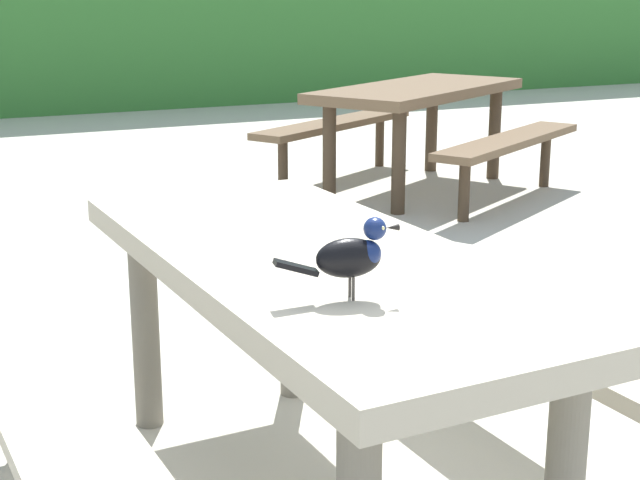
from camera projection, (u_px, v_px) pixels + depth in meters
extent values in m
cube|color=#B2A893|center=(316.00, 264.00, 2.53)|extent=(0.83, 1.83, 0.07)
cylinder|color=slate|center=(145.00, 329.00, 3.11)|extent=(0.09, 0.09, 0.67)
cylinder|color=slate|center=(292.00, 305.00, 3.35)|extent=(0.09, 0.09, 0.67)
cube|color=#B2A893|center=(57.00, 418.00, 2.29)|extent=(0.35, 1.72, 0.05)
cylinder|color=slate|center=(15.00, 402.00, 2.90)|extent=(0.07, 0.07, 0.39)
cube|color=#B2A893|center=(520.00, 325.00, 2.92)|extent=(0.35, 1.72, 0.05)
cylinder|color=slate|center=(406.00, 328.00, 3.52)|extent=(0.07, 0.07, 0.39)
ellipsoid|color=black|center=(349.00, 258.00, 2.12)|extent=(0.16, 0.10, 0.09)
ellipsoid|color=navy|center=(366.00, 254.00, 2.13)|extent=(0.08, 0.07, 0.06)
sphere|color=navy|center=(375.00, 229.00, 2.12)|extent=(0.05, 0.05, 0.05)
sphere|color=#EAE08C|center=(377.00, 224.00, 2.14)|extent=(0.01, 0.01, 0.01)
sphere|color=#EAE08C|center=(383.00, 228.00, 2.10)|extent=(0.01, 0.01, 0.01)
cone|color=black|center=(392.00, 228.00, 2.13)|extent=(0.03, 0.02, 0.02)
cube|color=black|center=(296.00, 268.00, 2.09)|extent=(0.10, 0.05, 0.04)
cylinder|color=#47423D|center=(350.00, 285.00, 2.15)|extent=(0.01, 0.01, 0.05)
cylinder|color=#47423D|center=(353.00, 289.00, 2.12)|extent=(0.01, 0.01, 0.05)
cube|color=brown|center=(418.00, 90.00, 6.63)|extent=(1.94, 1.56, 0.07)
cylinder|color=#423324|center=(494.00, 134.00, 7.13)|extent=(0.09, 0.09, 0.67)
cylinder|color=#423324|center=(432.00, 128.00, 7.43)|extent=(0.09, 0.09, 0.67)
cylinder|color=#423324|center=(399.00, 162.00, 6.02)|extent=(0.09, 0.09, 0.67)
cylinder|color=#423324|center=(329.00, 154.00, 6.32)|extent=(0.09, 0.09, 0.67)
cube|color=brown|center=(510.00, 141.00, 6.32)|extent=(1.62, 1.09, 0.05)
cylinder|color=#423324|center=(545.00, 160.00, 6.88)|extent=(0.07, 0.07, 0.39)
cylinder|color=#423324|center=(464.00, 190.00, 5.87)|extent=(0.07, 0.07, 0.39)
cube|color=brown|center=(335.00, 124.00, 7.09)|extent=(1.62, 1.09, 0.05)
cylinder|color=#423324|center=(380.00, 142.00, 7.66)|extent=(0.07, 0.07, 0.39)
cylinder|color=#423324|center=(283.00, 166.00, 6.65)|extent=(0.07, 0.07, 0.39)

